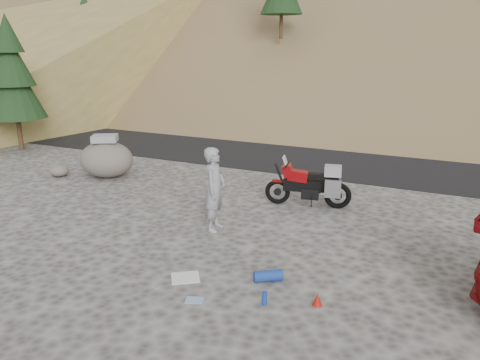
# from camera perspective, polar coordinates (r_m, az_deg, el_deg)

# --- Properties ---
(ground) EXTENTS (140.00, 140.00, 0.00)m
(ground) POSITION_cam_1_polar(r_m,az_deg,el_deg) (9.78, -3.37, -7.41)
(ground) COLOR #44413F
(ground) RESTS_ON ground
(road) EXTENTS (120.00, 7.00, 0.05)m
(road) POSITION_cam_1_polar(r_m,az_deg,el_deg) (17.81, 10.89, 3.14)
(road) COLOR black
(road) RESTS_ON ground
(conifer_verge) EXTENTS (2.20, 2.20, 5.04)m
(conifer_verge) POSITION_cam_1_polar(r_m,az_deg,el_deg) (19.76, -26.05, 11.57)
(conifer_verge) COLOR #3B2615
(conifer_verge) RESTS_ON ground
(motorcycle) EXTENTS (2.13, 0.91, 1.28)m
(motorcycle) POSITION_cam_1_polar(r_m,az_deg,el_deg) (11.77, 8.76, -0.63)
(motorcycle) COLOR black
(motorcycle) RESTS_ON ground
(man) EXTENTS (0.53, 0.73, 1.84)m
(man) POSITION_cam_1_polar(r_m,az_deg,el_deg) (10.36, -3.02, -6.02)
(man) COLOR #95969B
(man) RESTS_ON ground
(boulder) EXTENTS (2.07, 1.91, 1.28)m
(boulder) POSITION_cam_1_polar(r_m,az_deg,el_deg) (14.87, -15.97, 2.49)
(boulder) COLOR #5B574E
(boulder) RESTS_ON ground
(small_rock) EXTENTS (0.77, 0.73, 0.37)m
(small_rock) POSITION_cam_1_polar(r_m,az_deg,el_deg) (15.48, -21.19, 1.10)
(small_rock) COLOR #5B574E
(small_rock) RESTS_ON ground
(gear_white_cloth) EXTENTS (0.64, 0.63, 0.02)m
(gear_white_cloth) POSITION_cam_1_polar(r_m,az_deg,el_deg) (8.36, -6.68, -11.74)
(gear_white_cloth) COLOR white
(gear_white_cloth) RESTS_ON ground
(gear_blue_mat) EXTENTS (0.52, 0.45, 0.20)m
(gear_blue_mat) POSITION_cam_1_polar(r_m,az_deg,el_deg) (8.18, 3.46, -11.59)
(gear_blue_mat) COLOR navy
(gear_blue_mat) RESTS_ON ground
(gear_bottle) EXTENTS (0.09, 0.09, 0.22)m
(gear_bottle) POSITION_cam_1_polar(r_m,az_deg,el_deg) (7.50, 3.01, -14.21)
(gear_bottle) COLOR navy
(gear_bottle) RESTS_ON ground
(gear_funnel) EXTENTS (0.16, 0.16, 0.20)m
(gear_funnel) POSITION_cam_1_polar(r_m,az_deg,el_deg) (7.58, 9.41, -14.17)
(gear_funnel) COLOR #AA160B
(gear_funnel) RESTS_ON ground
(gear_blue_cloth) EXTENTS (0.34, 0.30, 0.01)m
(gear_blue_cloth) POSITION_cam_1_polar(r_m,az_deg,el_deg) (7.69, -5.57, -14.38)
(gear_blue_cloth) COLOR #84A5CD
(gear_blue_cloth) RESTS_ON ground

